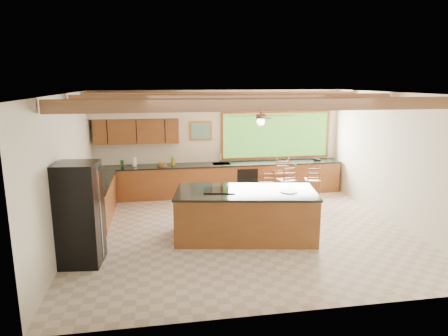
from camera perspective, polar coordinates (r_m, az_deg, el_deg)
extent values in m
plane|color=beige|center=(8.97, 2.68, -8.90)|extent=(7.20, 7.20, 0.00)
cube|color=beige|center=(11.69, -0.64, 3.73)|extent=(7.20, 0.04, 3.00)
cube|color=beige|center=(5.52, 10.05, -6.32)|extent=(7.20, 0.04, 3.00)
cube|color=beige|center=(8.54, -21.53, -0.35)|extent=(0.04, 6.50, 3.00)
cube|color=beige|center=(9.95, 23.48, 1.18)|extent=(0.04, 6.50, 3.00)
cube|color=#A87C54|center=(8.37, 2.89, 10.62)|extent=(7.20, 6.50, 0.04)
cube|color=#9C6B4E|center=(6.82, 5.81, 9.00)|extent=(7.10, 0.15, 0.22)
cube|color=#9C6B4E|center=(8.86, 2.17, 9.81)|extent=(7.10, 0.15, 0.22)
cube|color=#9C6B4E|center=(10.63, 0.16, 10.24)|extent=(7.10, 0.15, 0.22)
cube|color=brown|center=(11.32, -12.37, 5.21)|extent=(2.30, 0.35, 0.70)
cube|color=beige|center=(11.20, -12.52, 8.21)|extent=(2.60, 0.50, 0.48)
cylinder|color=#FFEABF|center=(11.27, -16.05, 6.88)|extent=(0.10, 0.10, 0.01)
cylinder|color=#FFEABF|center=(11.20, -8.87, 7.18)|extent=(0.10, 0.10, 0.01)
cube|color=#68B741|center=(12.02, 7.44, 4.69)|extent=(3.20, 0.04, 1.30)
cube|color=#A77233|center=(11.54, -3.33, 5.36)|extent=(0.64, 0.03, 0.54)
cube|color=#447A59|center=(11.52, -3.32, 5.34)|extent=(0.54, 0.01, 0.44)
cube|color=brown|center=(11.57, -0.36, -1.71)|extent=(7.00, 0.65, 0.88)
cube|color=black|center=(11.47, -0.36, 0.52)|extent=(7.04, 0.69, 0.04)
cube|color=brown|center=(10.03, -17.61, -4.52)|extent=(0.65, 2.35, 0.88)
cube|color=black|center=(9.91, -17.79, -1.98)|extent=(0.69, 2.39, 0.04)
cube|color=black|center=(11.39, 3.39, -2.06)|extent=(0.60, 0.02, 0.78)
cube|color=silver|center=(11.47, -0.36, 0.54)|extent=(0.50, 0.38, 0.03)
cylinder|color=silver|center=(11.63, -0.52, 1.54)|extent=(0.03, 0.03, 0.30)
cylinder|color=silver|center=(11.51, -0.45, 2.08)|extent=(0.03, 0.20, 0.03)
cylinder|color=white|center=(11.31, -12.69, 0.87)|extent=(0.11, 0.11, 0.28)
cylinder|color=#1E4019|center=(11.41, -14.27, 0.62)|extent=(0.05, 0.05, 0.18)
cylinder|color=#1E4019|center=(11.37, -14.45, 0.61)|extent=(0.05, 0.05, 0.19)
cube|color=black|center=(12.19, 13.13, 1.20)|extent=(0.21, 0.18, 0.08)
cube|color=brown|center=(8.48, 3.07, -6.72)|extent=(3.05, 1.80, 0.97)
cube|color=black|center=(8.32, 3.11, -3.43)|extent=(3.10, 1.85, 0.04)
cube|color=black|center=(8.31, -0.65, -3.21)|extent=(0.72, 0.61, 0.02)
cylinder|color=white|center=(8.34, 9.25, -3.32)|extent=(0.35, 0.35, 0.02)
cube|color=black|center=(7.59, -19.99, -6.21)|extent=(0.80, 0.78, 1.86)
cube|color=silver|center=(7.53, -17.26, -6.16)|extent=(0.03, 0.05, 1.71)
cube|color=brown|center=(10.50, 6.25, -2.31)|extent=(0.39, 0.39, 0.04)
cylinder|color=brown|center=(10.42, 5.67, -4.20)|extent=(0.03, 0.03, 0.59)
cylinder|color=brown|center=(10.49, 7.17, -4.12)|extent=(0.03, 0.03, 0.59)
cylinder|color=brown|center=(10.68, 5.27, -3.78)|extent=(0.03, 0.03, 0.59)
cylinder|color=brown|center=(10.76, 6.73, -3.70)|extent=(0.03, 0.03, 0.59)
cube|color=brown|center=(11.45, 8.14, -0.66)|extent=(0.45, 0.45, 0.04)
cylinder|color=brown|center=(11.34, 7.55, -2.65)|extent=(0.04, 0.04, 0.68)
cylinder|color=brown|center=(11.44, 9.12, -2.57)|extent=(0.04, 0.04, 0.68)
cylinder|color=brown|center=(11.64, 7.08, -2.24)|extent=(0.04, 0.04, 0.68)
cylinder|color=brown|center=(11.74, 8.61, -2.17)|extent=(0.04, 0.04, 0.68)
cube|color=brown|center=(10.63, 8.89, -1.74)|extent=(0.46, 0.46, 0.04)
cylinder|color=brown|center=(10.52, 8.26, -3.87)|extent=(0.04, 0.04, 0.67)
cylinder|color=brown|center=(10.63, 9.93, -3.77)|extent=(0.04, 0.04, 0.67)
cylinder|color=brown|center=(10.82, 7.74, -3.40)|extent=(0.04, 0.04, 0.67)
cylinder|color=brown|center=(10.92, 9.36, -3.31)|extent=(0.04, 0.04, 0.67)
cube|color=brown|center=(10.89, 12.54, -1.69)|extent=(0.47, 0.47, 0.04)
cylinder|color=brown|center=(10.78, 11.99, -3.69)|extent=(0.04, 0.04, 0.65)
cylinder|color=brown|center=(10.89, 13.52, -3.60)|extent=(0.04, 0.04, 0.65)
cylinder|color=brown|center=(11.06, 11.40, -3.26)|extent=(0.04, 0.04, 0.65)
cylinder|color=brown|center=(11.17, 12.90, -3.17)|extent=(0.04, 0.04, 0.65)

